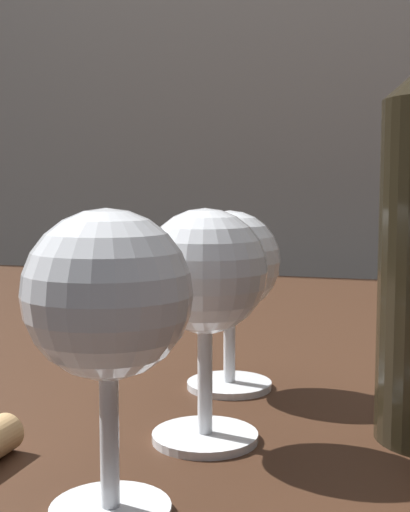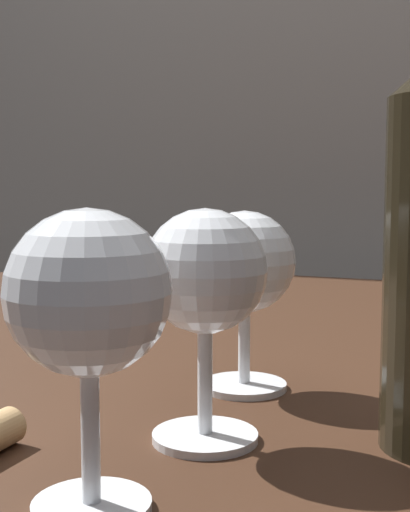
% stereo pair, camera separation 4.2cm
% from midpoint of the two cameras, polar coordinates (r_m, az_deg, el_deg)
% --- Properties ---
extents(dining_table, '(1.29, 0.99, 0.71)m').
position_cam_midpoint_polar(dining_table, '(0.71, 5.23, -13.30)').
color(dining_table, '#382114').
rests_on(dining_table, ground_plane).
extents(wine_glass_cabernet, '(0.08, 0.08, 0.14)m').
position_cam_midpoint_polar(wine_glass_cabernet, '(0.33, -11.49, -3.56)').
color(wine_glass_cabernet, white).
rests_on(wine_glass_cabernet, dining_table).
extents(wine_glass_pinot, '(0.07, 0.07, 0.14)m').
position_cam_midpoint_polar(wine_glass_pinot, '(0.42, -2.85, -1.80)').
color(wine_glass_pinot, white).
rests_on(wine_glass_pinot, dining_table).
extents(wine_glass_rose, '(0.08, 0.08, 0.13)m').
position_cam_midpoint_polar(wine_glass_rose, '(0.53, -0.25, -0.83)').
color(wine_glass_rose, white).
rests_on(wine_glass_rose, dining_table).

